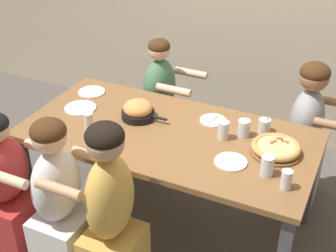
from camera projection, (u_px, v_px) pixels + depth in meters
name	position (u px, v px, depth m)	size (l,w,h in m)	color
ground_plane	(168.00, 219.00, 3.52)	(18.00, 18.00, 0.00)	#514C47
dining_table	(168.00, 143.00, 3.16)	(1.96, 0.96, 0.77)	brown
pizza_board_main	(276.00, 148.00, 2.90)	(0.32, 0.32, 0.06)	brown
skillet_bowl	(138.00, 111.00, 3.26)	(0.34, 0.23, 0.13)	black
empty_plate_a	(80.00, 108.00, 3.39)	(0.23, 0.23, 0.02)	white
empty_plate_b	(213.00, 120.00, 3.24)	(0.18, 0.18, 0.02)	white
empty_plate_c	(231.00, 162.00, 2.82)	(0.20, 0.20, 0.02)	white
empty_plate_d	(92.00, 92.00, 3.61)	(0.21, 0.21, 0.02)	white
cocktail_glass_blue	(264.00, 126.00, 3.11)	(0.08, 0.08, 0.12)	silver
drinking_glass_a	(89.00, 123.00, 3.12)	(0.06, 0.06, 0.12)	silver
drinking_glass_b	(223.00, 131.00, 3.03)	(0.07, 0.07, 0.12)	silver
drinking_glass_c	(267.00, 167.00, 2.69)	(0.08, 0.08, 0.13)	silver
drinking_glass_d	(286.00, 181.00, 2.59)	(0.06, 0.06, 0.12)	silver
drinking_glass_e	(244.00, 129.00, 3.06)	(0.08, 0.08, 0.12)	silver
diner_near_midleft	(59.00, 206.00, 2.85)	(0.51, 0.40, 1.14)	silver
diner_far_right	(304.00, 138.00, 3.49)	(0.51, 0.40, 1.14)	#99999E
diner_near_center	(111.00, 220.00, 2.69)	(0.51, 0.40, 1.21)	gold
diner_far_midleft	(160.00, 108.00, 3.95)	(0.51, 0.40, 1.12)	#477556
diner_near_left	(9.00, 193.00, 3.02)	(0.51, 0.40, 1.07)	#B22D2D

